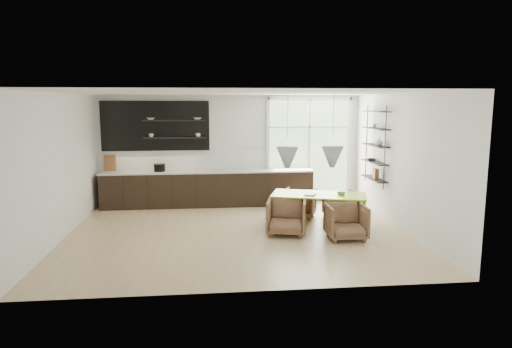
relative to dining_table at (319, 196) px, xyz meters
name	(u,v)px	position (x,y,z in m)	size (l,w,h in m)	color
room	(259,157)	(-1.21, 0.80, 0.77)	(7.02, 6.01, 2.91)	tan
kitchen_run	(205,183)	(-2.49, 2.39, -0.09)	(5.54, 0.69, 2.75)	black
right_shelving	(376,148)	(1.57, 0.87, 0.96)	(0.26, 1.22, 1.90)	black
dining_table	(319,196)	(0.00, 0.00, 0.00)	(2.20, 1.46, 0.74)	#A1D614
armchair_back_left	(300,203)	(-0.22, 0.95, -0.35)	(0.72, 0.74, 0.68)	brown
armchair_back_right	(341,205)	(0.71, 0.69, -0.36)	(0.71, 0.73, 0.66)	brown
armchair_front_left	(286,217)	(-0.79, -0.46, -0.32)	(0.79, 0.81, 0.74)	brown
armchair_front_right	(346,222)	(0.34, -0.92, -0.33)	(0.76, 0.78, 0.71)	brown
wire_stool	(272,212)	(-0.97, 0.42, -0.44)	(0.31, 0.31, 0.39)	black
table_book	(305,194)	(-0.30, 0.01, 0.06)	(0.22, 0.29, 0.03)	white
table_bowl	(341,193)	(0.47, -0.12, 0.08)	(0.18, 0.18, 0.06)	#558A56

